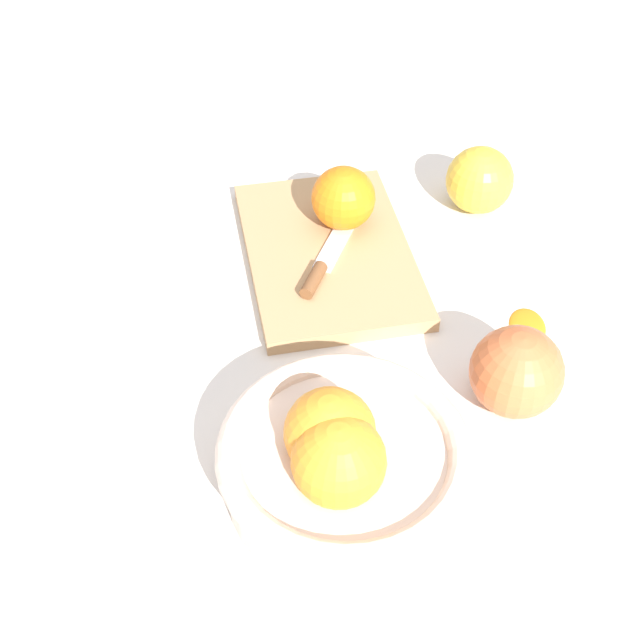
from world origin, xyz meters
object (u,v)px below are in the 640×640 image
Objects in this scene: bowl at (342,460)px; knife at (325,261)px; orange_on_board at (343,198)px; apple_front_right at (480,180)px; apple_front_left_2 at (516,372)px; cutting_board at (328,253)px.

knife is (0.26, -0.03, -0.02)m from bowl.
knife is at bearing 154.11° from orange_on_board.
apple_front_left_2 is at bearing 168.92° from apple_front_right.
knife is 1.75× the size of apple_front_left_2.
bowl reaches higher than cutting_board.
apple_front_right reaches higher than knife.
apple_front_right is (0.29, -0.06, -0.00)m from apple_front_left_2.
bowl reaches higher than apple_front_left_2.
orange_on_board is (0.33, -0.06, 0.01)m from bowl.
apple_front_right reaches higher than cutting_board.
knife reaches higher than cutting_board.
apple_front_left_2 is at bearing -158.15° from orange_on_board.
orange_on_board reaches higher than cutting_board.
bowl is 0.42m from apple_front_right.
apple_front_left_2 is (-0.26, -0.10, -0.01)m from orange_on_board.
orange_on_board is 0.28m from apple_front_left_2.
bowl reaches higher than knife.
apple_front_right is (0.09, -0.19, 0.02)m from knife.
orange_on_board is at bearing 99.01° from apple_front_right.
knife is at bearing 115.12° from apple_front_right.
apple_front_left_2 is (-0.22, -0.13, 0.03)m from cutting_board.
cutting_board is 3.73× the size of orange_on_board.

